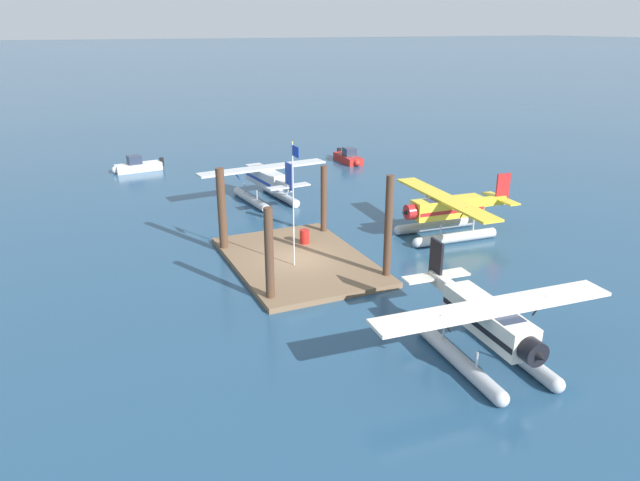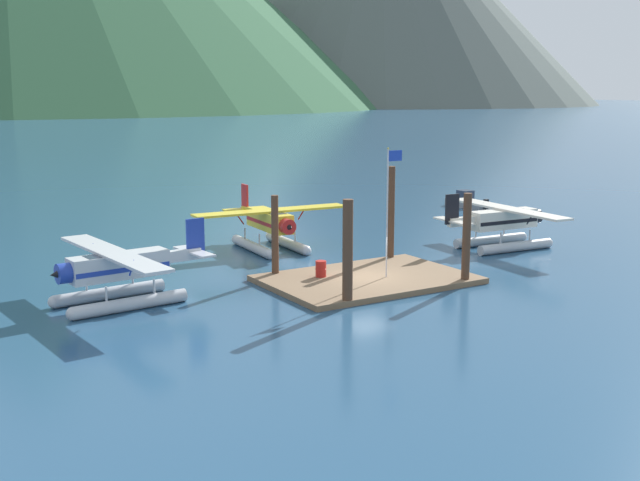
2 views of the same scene
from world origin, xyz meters
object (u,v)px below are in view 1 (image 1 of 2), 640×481
seaplane_cream_stbd_fwd (488,327)px  boat_white_open_sw (137,166)px  flagpole (294,192)px  boat_red_open_west (349,158)px  seaplane_silver_port_fwd (265,182)px  fuel_drum (304,237)px  seaplane_yellow_bow_centre (447,213)px

seaplane_cream_stbd_fwd → boat_white_open_sw: bearing=-168.3°
flagpole → boat_red_open_west: 28.32m
boat_red_open_west → seaplane_silver_port_fwd: bearing=-51.5°
seaplane_silver_port_fwd → boat_red_open_west: seaplane_silver_port_fwd is taller
flagpole → boat_red_open_west: bearing=147.1°
seaplane_cream_stbd_fwd → boat_red_open_west: (-35.47, 11.64, -1.09)m
flagpole → seaplane_cream_stbd_fwd: bearing=16.7°
flagpole → fuel_drum: flagpole is taller
seaplane_silver_port_fwd → fuel_drum: bearing=-6.2°
seaplane_yellow_bow_centre → boat_red_open_west: (-22.17, 4.11, -1.09)m
flagpole → boat_red_open_west: size_ratio=1.43×
seaplane_cream_stbd_fwd → boat_white_open_sw: (-40.32, -8.34, -1.09)m
seaplane_silver_port_fwd → boat_white_open_sw: bearing=-151.8°
seaplane_cream_stbd_fwd → boat_red_open_west: seaplane_cream_stbd_fwd is taller
boat_red_open_west → boat_white_open_sw: size_ratio=1.00×
fuel_drum → seaplane_cream_stbd_fwd: (15.07, 1.71, 0.84)m
seaplane_yellow_bow_centre → boat_white_open_sw: 31.36m
flagpole → boat_red_open_west: flagpole is taller
flagpole → seaplane_silver_port_fwd: flagpole is taller
seaplane_cream_stbd_fwd → seaplane_yellow_bow_centre: bearing=150.5°
flagpole → seaplane_silver_port_fwd: bearing=167.6°
seaplane_silver_port_fwd → seaplane_yellow_bow_centre: bearing=32.9°
flagpole → seaplane_yellow_bow_centre: flagpole is taller
seaplane_yellow_bow_centre → seaplane_cream_stbd_fwd: 15.29m
flagpole → boat_white_open_sw: bearing=-170.5°
fuel_drum → flagpole: bearing=-31.2°
seaplane_yellow_bow_centre → seaplane_cream_stbd_fwd: bearing=-29.5°
fuel_drum → seaplane_silver_port_fwd: seaplane_silver_port_fwd is taller
fuel_drum → seaplane_yellow_bow_centre: (1.77, 9.24, 0.84)m
seaplane_cream_stbd_fwd → boat_white_open_sw: 41.19m
seaplane_yellow_bow_centre → boat_red_open_west: seaplane_yellow_bow_centre is taller
flagpole → boat_white_open_sw: flagpole is taller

